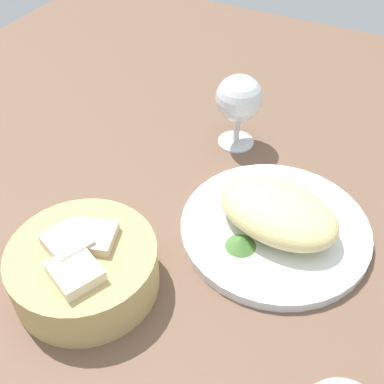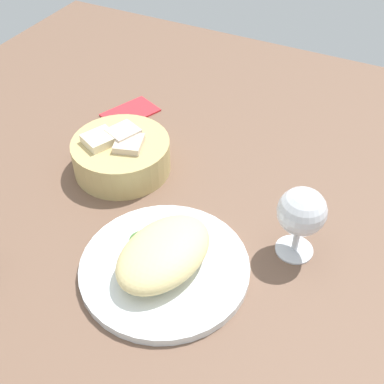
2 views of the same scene
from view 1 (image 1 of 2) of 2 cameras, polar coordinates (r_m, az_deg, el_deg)
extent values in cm
cube|color=brown|center=(67.24, 2.74, -4.87)|extent=(140.00, 140.00, 2.00)
cylinder|color=silver|center=(66.42, 9.63, -4.23)|extent=(25.25, 25.25, 1.40)
ellipsoid|color=#E2CD89|center=(64.09, 9.97, -2.24)|extent=(18.27, 13.95, 5.15)
cone|color=#4B7E37|center=(62.26, 5.73, -5.82)|extent=(3.98, 3.98, 1.54)
cylinder|color=tan|center=(59.59, -12.44, -8.67)|extent=(17.49, 17.49, 6.06)
cube|color=beige|center=(58.59, -14.04, -6.86)|extent=(6.31, 6.03, 4.99)
cube|color=beige|center=(56.06, -13.16, -10.23)|extent=(6.81, 6.55, 5.30)
cube|color=beige|center=(59.16, -11.28, -6.38)|extent=(6.30, 5.96, 5.15)
cylinder|color=silver|center=(80.88, 5.13, 5.96)|extent=(5.88, 5.88, 0.60)
cylinder|color=silver|center=(79.46, 5.24, 7.34)|extent=(1.00, 1.00, 4.21)
sphere|color=silver|center=(76.26, 5.52, 10.86)|extent=(7.31, 7.31, 7.31)
camera|label=2|loc=(0.77, 64.54, 32.08)|focal=47.21mm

